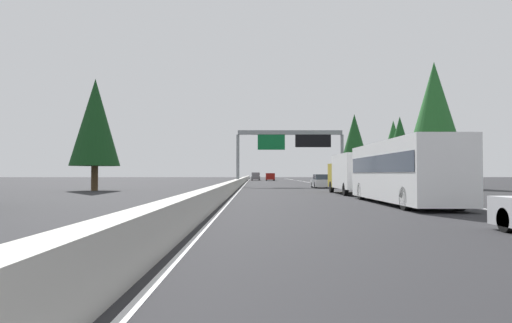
# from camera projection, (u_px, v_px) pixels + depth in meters

# --- Properties ---
(ground_plane) EXTENTS (320.00, 320.00, 0.00)m
(ground_plane) POSITION_uv_depth(u_px,v_px,m) (242.00, 185.00, 61.10)
(ground_plane) COLOR #262628
(median_barrier) EXTENTS (180.00, 0.56, 0.90)m
(median_barrier) POSITION_uv_depth(u_px,v_px,m) (243.00, 180.00, 81.11)
(median_barrier) COLOR #ADAAA3
(median_barrier) RESTS_ON ground
(shoulder_stripe_right) EXTENTS (160.00, 0.16, 0.01)m
(shoulder_stripe_right) POSITION_uv_depth(u_px,v_px,m) (319.00, 184.00, 71.15)
(shoulder_stripe_right) COLOR silver
(shoulder_stripe_right) RESTS_ON ground
(shoulder_stripe_median) EXTENTS (160.00, 0.16, 0.01)m
(shoulder_stripe_median) POSITION_uv_depth(u_px,v_px,m) (245.00, 184.00, 71.10)
(shoulder_stripe_median) COLOR silver
(shoulder_stripe_median) RESTS_ON ground
(sign_gantry_overhead) EXTENTS (0.50, 12.68, 6.66)m
(sign_gantry_overhead) POSITION_uv_depth(u_px,v_px,m) (291.00, 142.00, 55.05)
(sign_gantry_overhead) COLOR gray
(sign_gantry_overhead) RESTS_ON ground
(bus_mid_right) EXTENTS (11.50, 2.55, 3.10)m
(bus_mid_right) POSITION_uv_depth(u_px,v_px,m) (402.00, 170.00, 23.32)
(bus_mid_right) COLOR white
(bus_mid_right) RESTS_ON ground
(sedan_distant_b) EXTENTS (4.40, 1.80, 1.47)m
(sedan_distant_b) POSITION_uv_depth(u_px,v_px,m) (321.00, 182.00, 50.40)
(sedan_distant_b) COLOR silver
(sedan_distant_b) RESTS_ON ground
(minivan_far_right) EXTENTS (5.00, 1.95, 1.69)m
(minivan_far_right) POSITION_uv_depth(u_px,v_px,m) (270.00, 176.00, 105.99)
(minivan_far_right) COLOR maroon
(minivan_far_right) RESTS_ON ground
(pickup_far_center) EXTENTS (5.60, 2.00, 1.86)m
(pickup_far_center) POSITION_uv_depth(u_px,v_px,m) (256.00, 177.00, 109.28)
(pickup_far_center) COLOR slate
(pickup_far_center) RESTS_ON ground
(box_truck_mid_center) EXTENTS (8.50, 2.40, 2.95)m
(box_truck_mid_center) POSITION_uv_depth(u_px,v_px,m) (353.00, 173.00, 34.87)
(box_truck_mid_center) COLOR white
(box_truck_mid_center) RESTS_ON ground
(conifer_right_near) EXTENTS (5.90, 5.90, 13.40)m
(conifer_right_near) POSITION_uv_depth(u_px,v_px,m) (434.00, 111.00, 49.23)
(conifer_right_near) COLOR #4C3823
(conifer_right_near) RESTS_ON ground
(conifer_right_mid) EXTENTS (4.07, 4.07, 9.26)m
(conifer_right_mid) POSITION_uv_depth(u_px,v_px,m) (400.00, 143.00, 62.73)
(conifer_right_mid) COLOR #4C3823
(conifer_right_mid) RESTS_ON ground
(conifer_right_far) EXTENTS (4.01, 4.01, 9.12)m
(conifer_right_far) POSITION_uv_depth(u_px,v_px,m) (393.00, 146.00, 66.19)
(conifer_right_far) COLOR #4C3823
(conifer_right_far) RESTS_ON ground
(conifer_right_distant) EXTENTS (6.22, 6.22, 14.14)m
(conifer_right_distant) POSITION_uv_depth(u_px,v_px,m) (354.00, 140.00, 98.11)
(conifer_right_distant) COLOR #4C3823
(conifer_right_distant) RESTS_ON ground
(conifer_left_near) EXTENTS (4.49, 4.49, 10.20)m
(conifer_left_near) POSITION_uv_depth(u_px,v_px,m) (95.00, 122.00, 42.43)
(conifer_left_near) COLOR #4C3823
(conifer_left_near) RESTS_ON ground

